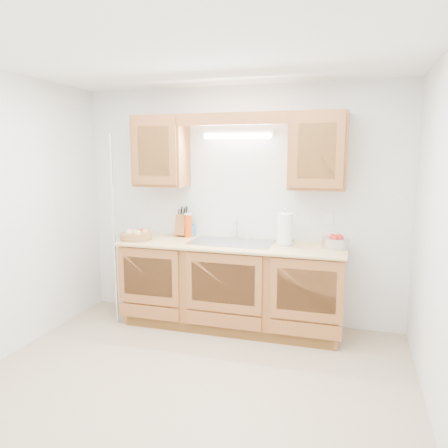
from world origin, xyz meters
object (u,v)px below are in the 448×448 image
(paper_towel, at_px, (285,229))
(apple_bowl, at_px, (336,242))
(knife_block, at_px, (182,225))
(fruit_basket, at_px, (136,235))

(paper_towel, bearing_deg, apple_bowl, 0.66)
(knife_block, xyz_separation_m, apple_bowl, (1.66, -0.17, -0.06))
(fruit_basket, relative_size, apple_bowl, 1.12)
(knife_block, height_order, apple_bowl, knife_block)
(fruit_basket, distance_m, paper_towel, 1.58)
(fruit_basket, height_order, apple_bowl, apple_bowl)
(apple_bowl, bearing_deg, fruit_basket, -175.68)
(knife_block, bearing_deg, apple_bowl, -3.82)
(fruit_basket, xyz_separation_m, paper_towel, (1.57, 0.15, 0.11))
(knife_block, relative_size, apple_bowl, 0.98)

